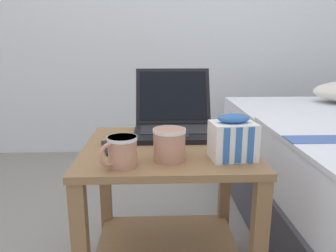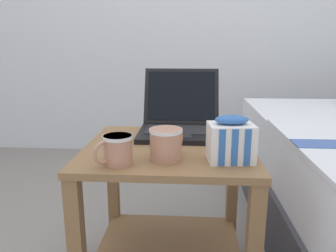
{
  "view_description": "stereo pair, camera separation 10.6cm",
  "coord_description": "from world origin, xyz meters",
  "px_view_note": "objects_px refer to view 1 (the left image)",
  "views": [
    {
      "loc": [
        -0.04,
        -1.07,
        0.88
      ],
      "look_at": [
        0.0,
        -0.04,
        0.63
      ],
      "focal_mm": 35.0,
      "sensor_mm": 36.0,
      "label": 1
    },
    {
      "loc": [
        0.07,
        -1.07,
        0.88
      ],
      "look_at": [
        0.0,
        -0.04,
        0.63
      ],
      "focal_mm": 35.0,
      "sensor_mm": 36.0,
      "label": 2
    }
  ],
  "objects_px": {
    "laptop": "(175,120)",
    "mug_front_left": "(122,150)",
    "snack_bag": "(233,139)",
    "mug_front_right": "(169,143)",
    "cell_phone": "(115,147)"
  },
  "relations": [
    {
      "from": "mug_front_left",
      "to": "laptop",
      "type": "bearing_deg",
      "value": 65.2
    },
    {
      "from": "mug_front_left",
      "to": "mug_front_right",
      "type": "height_order",
      "value": "mug_front_right"
    },
    {
      "from": "mug_front_left",
      "to": "snack_bag",
      "type": "bearing_deg",
      "value": 9.01
    },
    {
      "from": "laptop",
      "to": "mug_front_right",
      "type": "xyz_separation_m",
      "value": [
        -0.04,
        -0.32,
        0.01
      ]
    },
    {
      "from": "mug_front_right",
      "to": "mug_front_left",
      "type": "bearing_deg",
      "value": -159.77
    },
    {
      "from": "mug_front_left",
      "to": "mug_front_right",
      "type": "distance_m",
      "value": 0.14
    },
    {
      "from": "mug_front_left",
      "to": "mug_front_right",
      "type": "relative_size",
      "value": 0.82
    },
    {
      "from": "mug_front_left",
      "to": "mug_front_right",
      "type": "bearing_deg",
      "value": 20.23
    },
    {
      "from": "laptop",
      "to": "mug_front_left",
      "type": "relative_size",
      "value": 3.32
    },
    {
      "from": "laptop",
      "to": "snack_bag",
      "type": "height_order",
      "value": "laptop"
    },
    {
      "from": "mug_front_left",
      "to": "snack_bag",
      "type": "distance_m",
      "value": 0.33
    },
    {
      "from": "mug_front_right",
      "to": "laptop",
      "type": "bearing_deg",
      "value": 83.42
    },
    {
      "from": "laptop",
      "to": "snack_bag",
      "type": "distance_m",
      "value": 0.36
    },
    {
      "from": "snack_bag",
      "to": "mug_front_right",
      "type": "bearing_deg",
      "value": -179.27
    },
    {
      "from": "snack_bag",
      "to": "cell_phone",
      "type": "bearing_deg",
      "value": 162.84
    }
  ]
}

